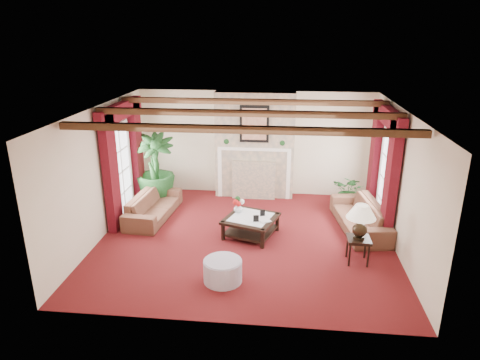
# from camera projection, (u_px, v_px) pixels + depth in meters

# --- Properties ---
(floor) EXTENTS (6.00, 6.00, 0.00)m
(floor) POSITION_uv_depth(u_px,v_px,m) (245.00, 239.00, 8.94)
(floor) COLOR #4C0D10
(floor) RESTS_ON ground
(ceiling) EXTENTS (6.00, 6.00, 0.00)m
(ceiling) POSITION_uv_depth(u_px,v_px,m) (246.00, 110.00, 8.05)
(ceiling) COLOR white
(ceiling) RESTS_ON floor
(back_wall) EXTENTS (6.00, 0.02, 2.70)m
(back_wall) POSITION_uv_depth(u_px,v_px,m) (255.00, 143.00, 11.08)
(back_wall) COLOR beige
(back_wall) RESTS_ON ground
(left_wall) EXTENTS (0.02, 5.50, 2.70)m
(left_wall) POSITION_uv_depth(u_px,v_px,m) (101.00, 173.00, 8.79)
(left_wall) COLOR beige
(left_wall) RESTS_ON ground
(right_wall) EXTENTS (0.02, 5.50, 2.70)m
(right_wall) POSITION_uv_depth(u_px,v_px,m) (401.00, 183.00, 8.20)
(right_wall) COLOR beige
(right_wall) RESTS_ON ground
(ceiling_beams) EXTENTS (6.00, 3.00, 0.12)m
(ceiling_beams) POSITION_uv_depth(u_px,v_px,m) (246.00, 113.00, 8.07)
(ceiling_beams) COLOR #352011
(ceiling_beams) RESTS_ON ceiling
(fireplace) EXTENTS (2.00, 0.52, 2.70)m
(fireplace) POSITION_uv_depth(u_px,v_px,m) (255.00, 92.00, 10.44)
(fireplace) COLOR tan
(fireplace) RESTS_ON ground
(french_door_left) EXTENTS (0.10, 1.10, 2.16)m
(french_door_left) POSITION_uv_depth(u_px,v_px,m) (117.00, 125.00, 9.47)
(french_door_left) COLOR white
(french_door_left) RESTS_ON ground
(french_door_right) EXTENTS (0.10, 1.10, 2.16)m
(french_door_right) POSITION_uv_depth(u_px,v_px,m) (392.00, 132.00, 8.89)
(french_door_right) COLOR white
(french_door_right) RESTS_ON ground
(curtains_left) EXTENTS (0.20, 2.40, 2.55)m
(curtains_left) POSITION_uv_depth(u_px,v_px,m) (120.00, 107.00, 9.32)
(curtains_left) COLOR #4A090F
(curtains_left) RESTS_ON ground
(curtains_right) EXTENTS (0.20, 2.40, 2.55)m
(curtains_right) POSITION_uv_depth(u_px,v_px,m) (389.00, 111.00, 8.76)
(curtains_right) COLOR #4A090F
(curtains_right) RESTS_ON ground
(sofa_left) EXTENTS (2.04, 0.89, 0.76)m
(sofa_left) POSITION_uv_depth(u_px,v_px,m) (153.00, 202.00, 9.86)
(sofa_left) COLOR black
(sofa_left) RESTS_ON ground
(sofa_right) EXTENTS (2.25, 1.19, 0.82)m
(sofa_right) POSITION_uv_depth(u_px,v_px,m) (360.00, 212.00, 9.27)
(sofa_right) COLOR black
(sofa_right) RESTS_ON ground
(potted_palm) EXTENTS (1.44, 2.01, 0.98)m
(potted_palm) POSITION_uv_depth(u_px,v_px,m) (156.00, 183.00, 10.73)
(potted_palm) COLOR black
(potted_palm) RESTS_ON ground
(small_plant) EXTENTS (1.56, 1.56, 0.67)m
(small_plant) POSITION_uv_depth(u_px,v_px,m) (350.00, 195.00, 10.38)
(small_plant) COLOR black
(small_plant) RESTS_ON ground
(coffee_table) EXTENTS (1.27, 1.27, 0.41)m
(coffee_table) POSITION_uv_depth(u_px,v_px,m) (251.00, 226.00, 9.04)
(coffee_table) COLOR black
(coffee_table) RESTS_ON ground
(side_table) EXTENTS (0.44, 0.44, 0.50)m
(side_table) POSITION_uv_depth(u_px,v_px,m) (358.00, 250.00, 7.97)
(side_table) COLOR black
(side_table) RESTS_ON ground
(ottoman) EXTENTS (0.67, 0.67, 0.39)m
(ottoman) POSITION_uv_depth(u_px,v_px,m) (223.00, 271.00, 7.38)
(ottoman) COLOR #9A93A6
(ottoman) RESTS_ON ground
(table_lamp) EXTENTS (0.54, 0.54, 0.68)m
(table_lamp) POSITION_uv_depth(u_px,v_px,m) (361.00, 221.00, 7.78)
(table_lamp) COLOR black
(table_lamp) RESTS_ON side_table
(flower_vase) EXTENTS (0.25, 0.26, 0.20)m
(flower_vase) POSITION_uv_depth(u_px,v_px,m) (238.00, 208.00, 9.18)
(flower_vase) COLOR silver
(flower_vase) RESTS_ON coffee_table
(book) EXTENTS (0.24, 0.21, 0.30)m
(book) POSITION_uv_depth(u_px,v_px,m) (259.00, 215.00, 8.73)
(book) COLOR black
(book) RESTS_ON coffee_table
(photo_frame_a) EXTENTS (0.12, 0.04, 0.15)m
(photo_frame_a) POSITION_uv_depth(u_px,v_px,m) (256.00, 219.00, 8.72)
(photo_frame_a) COLOR black
(photo_frame_a) RESTS_ON coffee_table
(photo_frame_b) EXTENTS (0.11, 0.06, 0.14)m
(photo_frame_b) POSITION_uv_depth(u_px,v_px,m) (263.00, 213.00, 9.00)
(photo_frame_b) COLOR black
(photo_frame_b) RESTS_ON coffee_table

